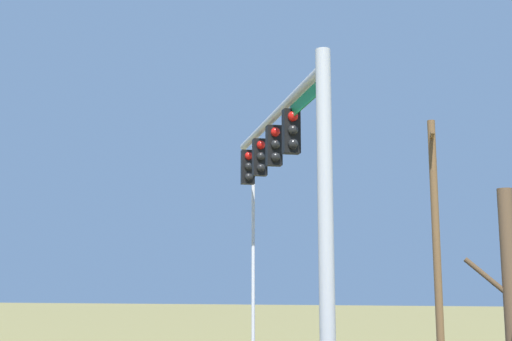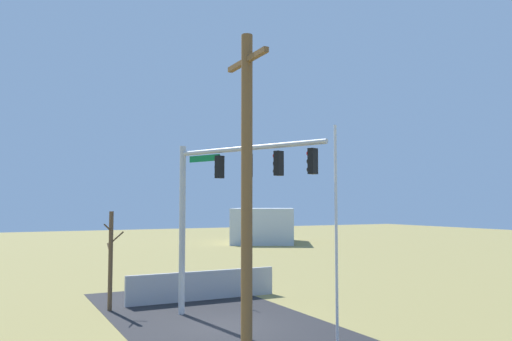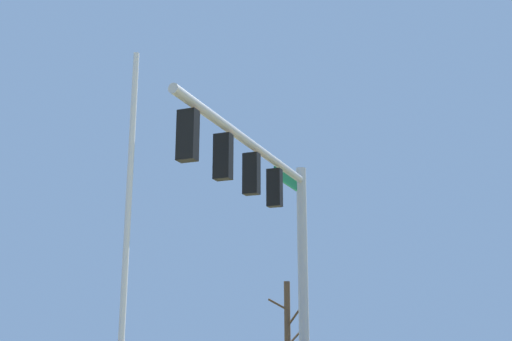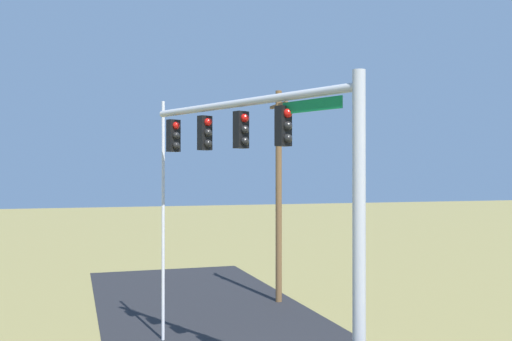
% 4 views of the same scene
% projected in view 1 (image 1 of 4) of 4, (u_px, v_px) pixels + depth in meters
% --- Properties ---
extents(signal_mast, '(6.96, 3.36, 7.50)m').
position_uv_depth(signal_mast, '(290.00, 179.00, 14.21)').
color(signal_mast, '#B2B5BA').
rests_on(signal_mast, ground_plane).
extents(flagpole, '(0.10, 0.10, 7.63)m').
position_uv_depth(flagpole, '(253.00, 263.00, 19.50)').
color(flagpole, silver).
rests_on(flagpole, ground_plane).
extents(utility_pole, '(1.90, 0.26, 8.77)m').
position_uv_depth(utility_pole, '(436.00, 243.00, 22.33)').
color(utility_pole, brown).
rests_on(utility_pole, ground_plane).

